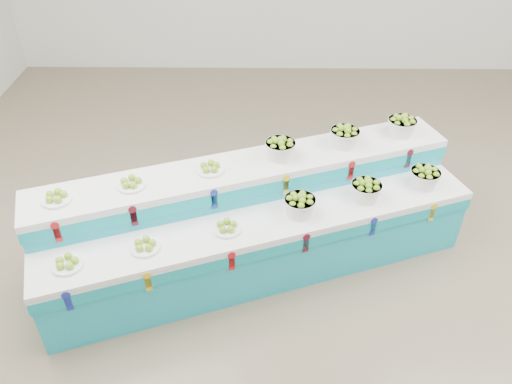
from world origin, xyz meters
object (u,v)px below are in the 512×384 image
plate_upper_mid (131,182)px  basket_upper_right (402,125)px  display_stand (256,222)px  basket_lower_left (300,205)px

plate_upper_mid → basket_upper_right: bearing=19.8°
display_stand → basket_lower_left: 0.53m
display_stand → plate_upper_mid: 1.24m
basket_lower_left → plate_upper_mid: size_ratio=1.12×
display_stand → basket_upper_right: 1.79m
display_stand → basket_lower_left: display_stand is taller
basket_lower_left → plate_upper_mid: 1.53m
basket_lower_left → basket_upper_right: (1.08, 0.93, 0.30)m
display_stand → basket_upper_right: basket_upper_right is taller
display_stand → plate_upper_mid: (-1.11, -0.13, 0.56)m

